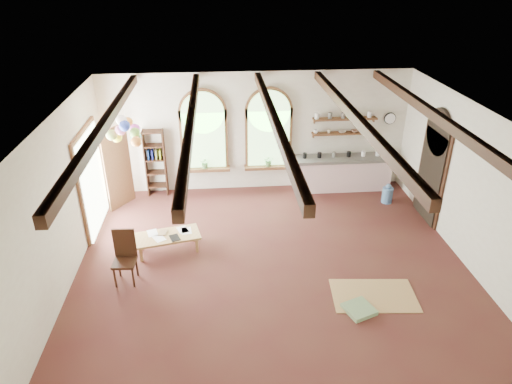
{
  "coord_description": "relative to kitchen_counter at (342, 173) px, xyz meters",
  "views": [
    {
      "loc": [
        -1.0,
        -7.88,
        5.69
      ],
      "look_at": [
        -0.28,
        0.6,
        1.32
      ],
      "focal_mm": 32.0,
      "sensor_mm": 36.0,
      "label": 1
    }
  ],
  "objects": [
    {
      "name": "left_doorway",
      "position": [
        -6.25,
        -1.4,
        0.67
      ],
      "size": [
        0.1,
        1.9,
        2.5
      ],
      "primitive_type": "cube",
      "color": "brown",
      "rests_on": "floor"
    },
    {
      "name": "potted_plant_left",
      "position": [
        -3.7,
        0.12,
        0.37
      ],
      "size": [
        0.27,
        0.23,
        0.3
      ],
      "primitive_type": "imported",
      "color": "#598C4C",
      "rests_on": "window_left"
    },
    {
      "name": "shelf_cup_b",
      "position": [
        -0.4,
        0.18,
        1.14
      ],
      "size": [
        0.1,
        0.1,
        0.09
      ],
      "primitive_type": "imported",
      "color": "beige",
      "rests_on": "wall_shelf_lower"
    },
    {
      "name": "water_jug_a",
      "position": [
        0.8,
        -0.0,
        -0.2
      ],
      "size": [
        0.33,
        0.33,
        0.63
      ],
      "color": "#5784BA",
      "rests_on": "floor"
    },
    {
      "name": "shelf_bowl_a",
      "position": [
        -0.05,
        0.18,
        1.12
      ],
      "size": [
        0.22,
        0.22,
        0.05
      ],
      "primitive_type": "imported",
      "color": "beige",
      "rests_on": "wall_shelf_lower"
    },
    {
      "name": "shelf_vase",
      "position": [
        0.65,
        0.18,
        1.19
      ],
      "size": [
        0.18,
        0.18,
        0.19
      ],
      "primitive_type": "imported",
      "color": "slate",
      "rests_on": "wall_shelf_lower"
    },
    {
      "name": "side_chair",
      "position": [
        -5.22,
        -3.64,
        -0.16
      ],
      "size": [
        0.45,
        0.45,
        1.09
      ],
      "color": "#3A1B12",
      "rests_on": "floor"
    },
    {
      "name": "wall_clock",
      "position": [
        1.25,
        0.25,
        1.42
      ],
      "size": [
        0.32,
        0.04,
        0.32
      ],
      "primitive_type": "cylinder",
      "rotation": [
        1.57,
        0.0,
        0.0
      ],
      "color": "black",
      "rests_on": "wall_back"
    },
    {
      "name": "floor",
      "position": [
        -2.3,
        -3.2,
        -0.48
      ],
      "size": [
        8.0,
        8.0,
        0.0
      ],
      "primitive_type": "plane",
      "color": "#532A22",
      "rests_on": "ground"
    },
    {
      "name": "balloon_cluster",
      "position": [
        -5.32,
        -1.39,
        1.85
      ],
      "size": [
        0.77,
        0.83,
        1.15
      ],
      "color": "white",
      "rests_on": "floor"
    },
    {
      "name": "shelf_bowl_b",
      "position": [
        0.3,
        0.18,
        1.12
      ],
      "size": [
        0.2,
        0.2,
        0.06
      ],
      "primitive_type": "imported",
      "color": "#8C664C",
      "rests_on": "wall_shelf_lower"
    },
    {
      "name": "coffee_table",
      "position": [
        -4.5,
        -2.66,
        -0.13
      ],
      "size": [
        1.48,
        0.92,
        0.39
      ],
      "color": "tan",
      "rests_on": "floor"
    },
    {
      "name": "kitchen_counter",
      "position": [
        0.0,
        0.0,
        0.0
      ],
      "size": [
        2.68,
        0.62,
        0.94
      ],
      "color": "#F6D2D0",
      "rests_on": "floor"
    },
    {
      "name": "window_right",
      "position": [
        -2.0,
        0.23,
        1.16
      ],
      "size": [
        1.3,
        0.28,
        2.2
      ],
      "color": "brown",
      "rests_on": "floor"
    },
    {
      "name": "right_doorway",
      "position": [
        1.65,
        -1.7,
        0.62
      ],
      "size": [
        0.1,
        1.3,
        2.4
      ],
      "primitive_type": "cube",
      "color": "black",
      "rests_on": "floor"
    },
    {
      "name": "water_jug_b",
      "position": [
        1.0,
        -0.9,
        -0.25
      ],
      "size": [
        0.27,
        0.27,
        0.53
      ],
      "color": "#5784BA",
      "rests_on": "floor"
    },
    {
      "name": "bookshelf",
      "position": [
        -5.0,
        0.12,
        0.42
      ],
      "size": [
        0.53,
        0.32,
        1.8
      ],
      "color": "#3A1B12",
      "rests_on": "floor"
    },
    {
      "name": "potted_plant_right",
      "position": [
        -2.0,
        0.12,
        0.37
      ],
      "size": [
        0.27,
        0.23,
        0.3
      ],
      "primitive_type": "imported",
      "color": "#598C4C",
      "rests_on": "window_right"
    },
    {
      "name": "wall_shelf_upper",
      "position": [
        0.0,
        0.18,
        1.47
      ],
      "size": [
        1.7,
        0.24,
        0.04
      ],
      "primitive_type": "cube",
      "color": "brown",
      "rests_on": "wall_back"
    },
    {
      "name": "table_book",
      "position": [
        -4.69,
        -2.55,
        -0.07
      ],
      "size": [
        0.21,
        0.27,
        0.02
      ],
      "primitive_type": "imported",
      "rotation": [
        0.0,
        0.0,
        -0.12
      ],
      "color": "olive",
      "rests_on": "coffee_table"
    },
    {
      "name": "window_left",
      "position": [
        -3.7,
        0.23,
        1.16
      ],
      "size": [
        1.3,
        0.28,
        2.2
      ],
      "color": "brown",
      "rests_on": "floor"
    },
    {
      "name": "ceiling_beams",
      "position": [
        -2.3,
        -3.2,
        2.62
      ],
      "size": [
        6.2,
        6.8,
        0.18
      ],
      "primitive_type": null,
      "color": "#3A1B12",
      "rests_on": "ceiling"
    },
    {
      "name": "shelf_cup_a",
      "position": [
        -0.75,
        0.18,
        1.14
      ],
      "size": [
        0.12,
        0.1,
        0.1
      ],
      "primitive_type": "imported",
      "color": "white",
      "rests_on": "wall_shelf_lower"
    },
    {
      "name": "wall_shelf_lower",
      "position": [
        0.0,
        0.18,
        1.07
      ],
      "size": [
        1.7,
        0.24,
        0.04
      ],
      "primitive_type": "cube",
      "color": "brown",
      "rests_on": "wall_back"
    },
    {
      "name": "tablet",
      "position": [
        -4.33,
        -2.78,
        -0.08
      ],
      "size": [
        0.27,
        0.32,
        0.01
      ],
      "primitive_type": "cube",
      "rotation": [
        0.0,
        0.0,
        0.35
      ],
      "color": "black",
      "rests_on": "coffee_table"
    },
    {
      "name": "floor_cushion",
      "position": [
        -0.9,
        -4.9,
        -0.43
      ],
      "size": [
        0.63,
        0.63,
        0.08
      ],
      "primitive_type": "cube",
      "rotation": [
        0.0,
        0.0,
        0.37
      ],
      "color": "gray",
      "rests_on": "floor"
    },
    {
      "name": "floor_mat",
      "position": [
        -0.5,
        -4.51,
        -0.47
      ],
      "size": [
        1.64,
        1.1,
        0.02
      ],
      "primitive_type": "cube",
      "rotation": [
        0.0,
        0.0,
        -0.08
      ],
      "color": "tan",
      "rests_on": "floor"
    }
  ]
}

